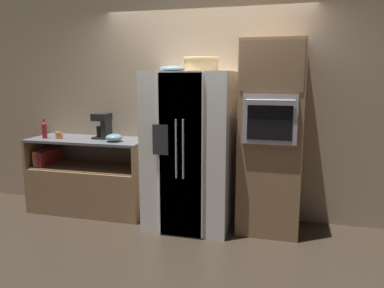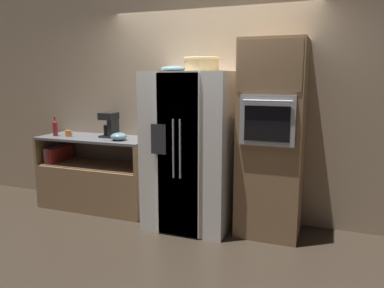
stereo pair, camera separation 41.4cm
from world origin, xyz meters
The scene contains 11 objects.
ground_plane centered at (0.00, 0.00, 0.00)m, with size 20.00×20.00×0.00m, color #382D23.
wall_back centered at (0.00, 0.47, 1.40)m, with size 12.00×0.06×2.80m.
counter_left centered at (-1.46, 0.13, 0.34)m, with size 1.50×0.61×0.94m.
refrigerator centered at (-0.09, 0.03, 0.88)m, with size 0.95×0.84×1.77m.
wall_oven centered at (0.80, 0.12, 1.05)m, with size 0.66×0.69×2.09m.
wicker_basket centered at (0.04, 0.02, 1.85)m, with size 0.40×0.40×0.15m.
fruit_bowl centered at (-0.27, -0.02, 1.80)m, with size 0.28×0.28×0.06m.
bottle_tall centered at (-2.00, 0.03, 1.05)m, with size 0.06×0.06×0.25m.
mug centered at (-1.81, 0.05, 0.98)m, with size 0.11×0.08×0.08m.
mixing_bowl centered at (-1.03, 0.03, 0.99)m, with size 0.20×0.20×0.09m.
coffee_maker centered at (-1.26, 0.21, 1.11)m, with size 0.19×0.21×0.32m.
Camera 2 is at (1.41, -3.88, 1.70)m, focal length 35.00 mm.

